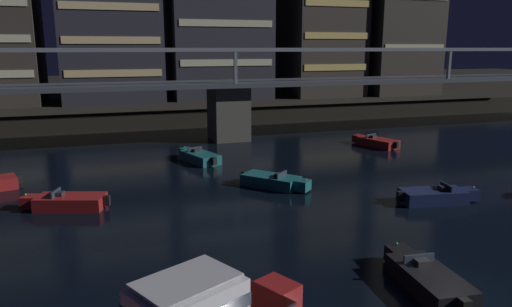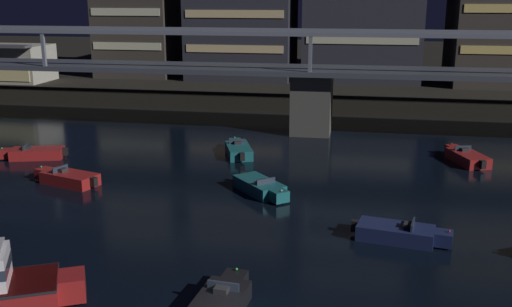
{
  "view_description": "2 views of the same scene",
  "coord_description": "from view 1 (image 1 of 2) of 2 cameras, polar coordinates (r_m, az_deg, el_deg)",
  "views": [
    {
      "loc": [
        -12.6,
        -13.79,
        9.41
      ],
      "look_at": [
        -2.34,
        17.74,
        2.06
      ],
      "focal_mm": 33.59,
      "sensor_mm": 36.0,
      "label": 1
    },
    {
      "loc": [
        4.59,
        -19.77,
        12.43
      ],
      "look_at": [
        -2.96,
        21.58,
        1.13
      ],
      "focal_mm": 41.42,
      "sensor_mm": 36.0,
      "label": 2
    }
  ],
  "objects": [
    {
      "name": "speedboat_near_right",
      "position": [
        33.01,
        2.09,
        -3.32
      ],
      "size": [
        4.23,
        4.53,
        1.16
      ],
      "color": "#196066",
      "rests_on": "ground"
    },
    {
      "name": "river_bridge",
      "position": [
        49.86,
        -3.33,
        6.96
      ],
      "size": [
        105.45,
        6.4,
        9.38
      ],
      "color": "#4C4944",
      "rests_on": "ground"
    },
    {
      "name": "tower_central",
      "position": [
        72.93,
        -4.87,
        17.13
      ],
      "size": [
        13.97,
        13.03,
        26.59
      ],
      "color": "#282833",
      "rests_on": "far_riverbank"
    },
    {
      "name": "far_riverbank",
      "position": [
        97.18,
        -10.6,
        7.39
      ],
      "size": [
        240.0,
        80.0,
        2.2
      ],
      "primitive_type": "cube",
      "color": "black",
      "rests_on": "ground"
    },
    {
      "name": "speedboat_far_left",
      "position": [
        30.8,
        -21.57,
        -5.38
      ],
      "size": [
        5.15,
        2.9,
        1.16
      ],
      "color": "maroon",
      "rests_on": "ground"
    },
    {
      "name": "speedboat_mid_left",
      "position": [
        31.84,
        20.66,
        -4.74
      ],
      "size": [
        5.23,
        2.45,
        1.16
      ],
      "color": "#19234C",
      "rests_on": "ground"
    },
    {
      "name": "speedboat_far_right",
      "position": [
        20.87,
        19.63,
        -13.82
      ],
      "size": [
        2.15,
        5.23,
        1.16
      ],
      "color": "black",
      "rests_on": "ground"
    },
    {
      "name": "speedboat_mid_center",
      "position": [
        40.55,
        -6.81,
        -0.4
      ],
      "size": [
        2.99,
        5.12,
        1.16
      ],
      "color": "#196066",
      "rests_on": "ground"
    },
    {
      "name": "speedboat_near_center",
      "position": [
        48.0,
        14.1,
        1.32
      ],
      "size": [
        3.01,
        5.12,
        1.16
      ],
      "color": "maroon",
      "rests_on": "ground"
    },
    {
      "name": "ground_plane",
      "position": [
        20.92,
        22.48,
        -15.26
      ],
      "size": [
        400.0,
        400.0,
        0.0
      ],
      "primitive_type": "plane",
      "color": "black"
    },
    {
      "name": "tower_west_tall",
      "position": [
        68.54,
        -17.0,
        14.55
      ],
      "size": [
        12.87,
        10.16,
        20.86
      ],
      "color": "#282833",
      "rests_on": "far_riverbank"
    },
    {
      "name": "tower_east_tall",
      "position": [
        76.07,
        7.61,
        15.42
      ],
      "size": [
        10.82,
        11.68,
        22.74
      ],
      "color": "#38332D",
      "rests_on": "far_riverbank"
    }
  ]
}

